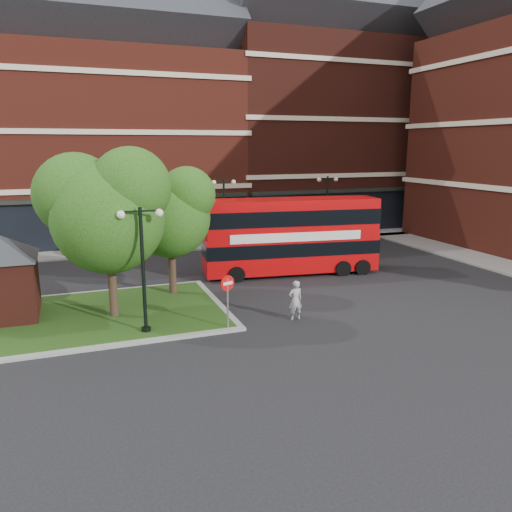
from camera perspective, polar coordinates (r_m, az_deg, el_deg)
name	(u,v)px	position (r m, az deg, el deg)	size (l,w,h in m)	color
ground	(278,319)	(21.36, 2.53, -7.26)	(120.00, 120.00, 0.00)	black
pavement_far	(190,246)	(36.59, -7.51, 1.14)	(44.00, 3.00, 0.12)	slate
terrace_far_left	(66,148)	(42.51, -20.93, 11.44)	(26.00, 12.00, 14.00)	maroon
terrace_far_right	(318,137)	(47.79, 7.11, 13.39)	(18.00, 12.00, 16.00)	#471911
traffic_island	(77,318)	(22.68, -19.74, -6.64)	(12.60, 7.60, 0.15)	gray
tree_island_west	(105,207)	(21.26, -16.87, 5.42)	(5.40, 4.71, 7.21)	#2D2116
tree_island_east	(168,210)	(24.14, -10.00, 5.24)	(4.46, 3.90, 6.29)	#2D2116
lamp_island	(143,264)	(19.36, -12.81, -0.92)	(1.72, 0.36, 5.00)	black
lamp_far_left	(224,210)	(34.73, -3.67, 5.24)	(1.72, 0.36, 5.00)	black
lamp_far_right	(327,205)	(37.78, 8.09, 5.74)	(1.72, 0.36, 5.00)	black
bus	(291,231)	(28.32, 4.02, 2.86)	(10.10, 3.50, 3.78)	#B60709
woman	(295,300)	(21.15, 4.52, -5.06)	(0.62, 0.41, 1.70)	#969799
car_silver	(96,246)	(35.16, -17.86, 1.10)	(1.45, 3.61, 1.23)	silver
car_white	(232,235)	(36.75, -2.80, 2.40)	(1.61, 4.62, 1.52)	silver
no_entry_sign	(227,291)	(19.64, -3.28, -4.07)	(0.61, 0.26, 2.28)	slate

